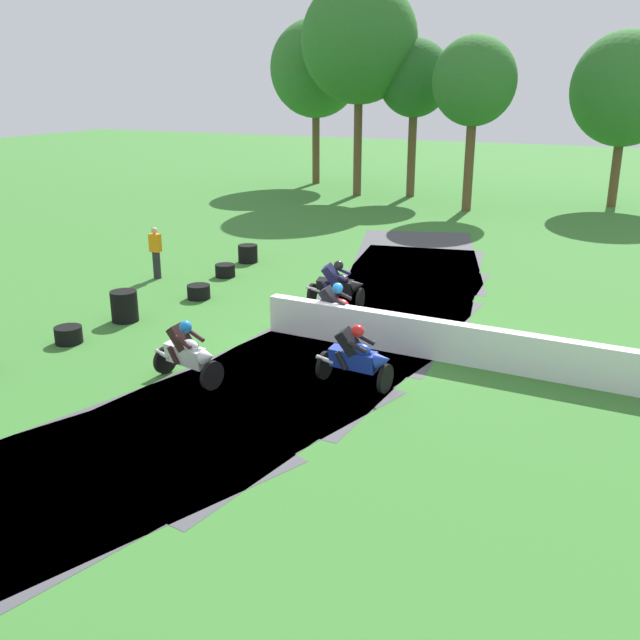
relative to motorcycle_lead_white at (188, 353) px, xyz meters
The scene contains 18 objects.
ground_plane 4.15m from the motorcycle_lead_white, 61.25° to the left, with size 120.00×120.00×0.00m, color #38752D.
track_asphalt 3.89m from the motorcycle_lead_white, 71.09° to the left, with size 8.22×28.17×0.01m.
safety_barrier 8.44m from the motorcycle_lead_white, 23.13° to the left, with size 0.30×15.59×0.90m, color white.
motorcycle_lead_white is the anchor object (origin of this frame).
motorcycle_chase_blue 3.44m from the motorcycle_lead_white, 21.28° to the left, with size 1.70×0.82×1.43m.
motorcycle_trailing_red 4.21m from the motorcycle_lead_white, 67.60° to the left, with size 1.69×0.72×1.42m.
motorcycle_fourth_black 6.07m from the motorcycle_lead_white, 83.48° to the left, with size 1.68×0.85×1.43m.
tire_stack_mid_a 4.08m from the motorcycle_lead_white, 169.20° to the left, with size 0.65×0.65×0.40m.
tire_stack_mid_b 4.67m from the motorcycle_lead_white, 145.51° to the left, with size 0.69×0.69×0.80m.
tire_stack_far 6.11m from the motorcycle_lead_white, 122.40° to the left, with size 0.66×0.66×0.40m.
tire_stack_extra_a 8.49m from the motorcycle_lead_white, 117.26° to the left, with size 0.63×0.63×0.40m.
tire_stack_extra_b 10.41m from the motorcycle_lead_white, 113.88° to the left, with size 0.67×0.67×0.60m.
track_marshal 8.64m from the motorcycle_lead_white, 131.53° to the left, with size 0.34×0.24×1.63m.
tree_far_left 27.04m from the motorcycle_lead_white, 104.67° to the left, with size 5.98×5.98×11.02m.
tree_far_right 31.17m from the motorcycle_lead_white, 110.50° to the left, with size 5.30×5.30×9.40m.
tree_mid_rise 26.94m from the motorcycle_lead_white, 98.42° to the left, with size 3.74×3.74×8.04m.
tree_behind_barrier 23.57m from the motorcycle_lead_white, 90.00° to the left, with size 3.84×3.84×7.95m.
tree_distant 28.38m from the motorcycle_lead_white, 77.09° to the left, with size 5.12×5.12×8.27m.
Camera 1 is at (6.29, -14.84, 5.93)m, focal length 40.32 mm.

